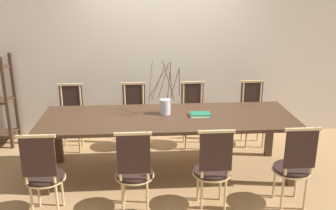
{
  "coord_description": "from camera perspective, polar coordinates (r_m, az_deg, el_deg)",
  "views": [
    {
      "loc": [
        -0.3,
        -4.33,
        2.31
      ],
      "look_at": [
        0.0,
        0.0,
        0.92
      ],
      "focal_mm": 40.0,
      "sensor_mm": 36.0,
      "label": 1
    }
  ],
  "objects": [
    {
      "name": "ground_plane",
      "position": [
        4.92,
        0.0,
        -10.22
      ],
      "size": [
        16.0,
        16.0,
        0.0
      ],
      "primitive_type": "plane",
      "color": "#A87F51"
    },
    {
      "name": "wall_rear",
      "position": [
        5.77,
        -0.98,
        10.71
      ],
      "size": [
        12.0,
        0.06,
        3.2
      ],
      "color": "beige",
      "rests_on": "ground_plane"
    },
    {
      "name": "dining_table",
      "position": [
        4.64,
        0.0,
        -2.69
      ],
      "size": [
        3.12,
        1.04,
        0.77
      ],
      "color": "#422B1C",
      "rests_on": "ground_plane"
    },
    {
      "name": "chair_near_leftend",
      "position": [
        4.04,
        -18.46,
        -9.76
      ],
      "size": [
        0.41,
        0.41,
        0.96
      ],
      "color": "black",
      "rests_on": "ground_plane"
    },
    {
      "name": "chair_near_left",
      "position": [
        3.91,
        -5.15,
        -9.8
      ],
      "size": [
        0.41,
        0.41,
        0.96
      ],
      "color": "black",
      "rests_on": "ground_plane"
    },
    {
      "name": "chair_near_center",
      "position": [
        3.98,
        6.89,
        -9.39
      ],
      "size": [
        0.41,
        0.41,
        0.96
      ],
      "color": "black",
      "rests_on": "ground_plane"
    },
    {
      "name": "chair_near_right",
      "position": [
        4.22,
        18.66,
        -8.59
      ],
      "size": [
        0.41,
        0.41,
        0.96
      ],
      "color": "black",
      "rests_on": "ground_plane"
    },
    {
      "name": "chair_far_leftend",
      "position": [
        5.6,
        -14.57,
        -1.65
      ],
      "size": [
        0.41,
        0.41,
        0.96
      ],
      "rotation": [
        0.0,
        0.0,
        3.14
      ],
      "color": "black",
      "rests_on": "ground_plane"
    },
    {
      "name": "chair_far_left",
      "position": [
        5.5,
        -5.18,
        -1.47
      ],
      "size": [
        0.41,
        0.41,
        0.96
      ],
      "rotation": [
        0.0,
        0.0,
        3.14
      ],
      "color": "black",
      "rests_on": "ground_plane"
    },
    {
      "name": "chair_far_center",
      "position": [
        5.55,
        3.83,
        -1.27
      ],
      "size": [
        0.41,
        0.41,
        0.96
      ],
      "rotation": [
        0.0,
        0.0,
        3.14
      ],
      "color": "black",
      "rests_on": "ground_plane"
    },
    {
      "name": "chair_far_right",
      "position": [
        5.74,
        12.79,
        -1.04
      ],
      "size": [
        0.41,
        0.41,
        0.96
      ],
      "rotation": [
        0.0,
        0.0,
        3.14
      ],
      "color": "black",
      "rests_on": "ground_plane"
    },
    {
      "name": "vase_centerpiece",
      "position": [
        4.67,
        -0.44,
        0.03
      ],
      "size": [
        0.41,
        0.41,
        0.71
      ],
      "color": "silver",
      "rests_on": "dining_table"
    },
    {
      "name": "book_stack",
      "position": [
        4.64,
        4.89,
        -1.47
      ],
      "size": [
        0.25,
        0.19,
        0.04
      ],
      "color": "beige",
      "rests_on": "dining_table"
    }
  ]
}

